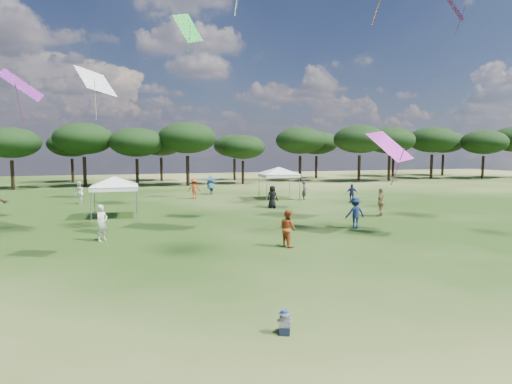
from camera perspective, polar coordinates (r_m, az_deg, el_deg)
The scene contains 6 objects.
ground at distance 9.21m, azimuth 11.03°, elevation -22.35°, with size 140.00×140.00×0.00m, color #284615.
tree_line at distance 54.92m, azimuth -10.51°, elevation 6.77°, with size 108.78×17.63×7.77m.
tent_left at distance 28.50m, azimuth -18.38°, elevation 1.74°, with size 5.75×5.75×2.91m.
tent_right at distance 37.04m, azimuth 3.07°, elevation 3.17°, with size 6.14×6.14×3.10m.
toddler at distance 10.49m, azimuth 3.84°, elevation -17.03°, with size 0.44×0.48×0.59m.
festival_crowd at distance 31.13m, azimuth -9.52°, elevation -0.69°, with size 28.42×24.20×1.88m.
Camera 1 is at (-3.89, -7.15, 4.32)m, focal length 30.00 mm.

